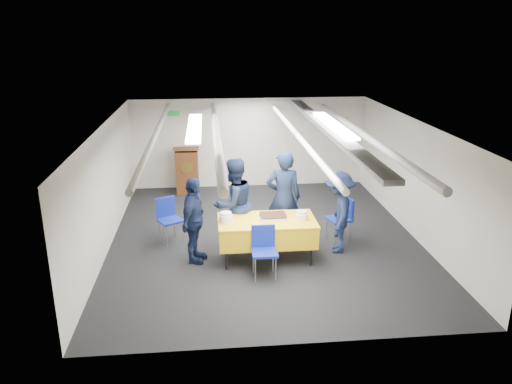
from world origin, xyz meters
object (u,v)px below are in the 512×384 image
Objects in this scene: chair_left at (168,215)px; serving_table at (267,231)px; podium at (187,169)px; sailor_a at (284,197)px; sailor_b at (234,204)px; sailor_d at (339,212)px; sheet_cake at (273,216)px; sailor_c at (194,221)px; chair_near at (264,246)px; chair_right at (343,214)px.

serving_table is at bearing -29.31° from chair_left.
podium is 3.78m from sailor_a.
podium is 3.55m from sailor_b.
sheet_cake is at bearing -66.42° from sailor_d.
podium is 0.80× the size of sailor_c.
sailor_c reaches higher than chair_near.
chair_right is at bearing -59.28° from sailor_c.
podium reaches higher than sheet_cake.
chair_right is (1.70, 1.30, 0.00)m from chair_near.
sheet_cake is 0.31× the size of sailor_d.
serving_table is at bearing 65.10° from sailor_a.
sailor_a is at bearing -7.34° from chair_left.
chair_right is 0.58m from sailor_d.
podium is (-1.65, 3.92, -0.20)m from sheet_cake.
chair_near is 0.57× the size of sailor_d.
chair_right reaches higher than serving_table.
sailor_b reaches higher than chair_left.
sailor_a is at bearing 60.90° from serving_table.
chair_left is 1.13m from sailor_c.
chair_right is 0.57× the size of sailor_d.
podium is 0.68× the size of sailor_a.
sailor_b is at bearing 134.66° from serving_table.
chair_left is at bearing 150.69° from serving_table.
chair_left is (-0.28, -2.95, -0.08)m from podium.
sheet_cake is 0.55× the size of chair_left.
serving_table is 0.59m from chair_near.
sailor_d is (2.90, -3.73, 0.15)m from podium.
serving_table is 0.28m from sheet_cake.
sailor_b reaches higher than serving_table.
serving_table is at bearing -74.49° from sailor_c.
sailor_c reaches higher than serving_table.
sailor_a is (-1.17, 0.02, 0.39)m from chair_right.
sailor_b reaches higher than sailor_c.
sailor_a is 0.98m from sailor_b.
serving_table is 1.13× the size of sailor_d.
sailor_a is 1.84m from sailor_c.
sheet_cake is at bearing 19.31° from serving_table.
sailor_b is at bearing -175.84° from chair_right.
sailor_c is at bearing 177.91° from serving_table.
sheet_cake is 2.18m from chair_left.
podium is (-1.54, 3.97, 0.05)m from serving_table.
podium is 4.73m from sailor_d.
sheet_cake is 0.27× the size of sailor_b.
sailor_a is at bearing 67.14° from sheet_cake.
chair_near is 2.14m from chair_right.
chair_near is at bearing -142.65° from chair_right.
chair_right and chair_left have the same top height.
sailor_c is (-1.17, 0.63, 0.25)m from chair_near.
sailor_a reaches higher than sailor_c.
sailor_c reaches higher than sailor_d.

